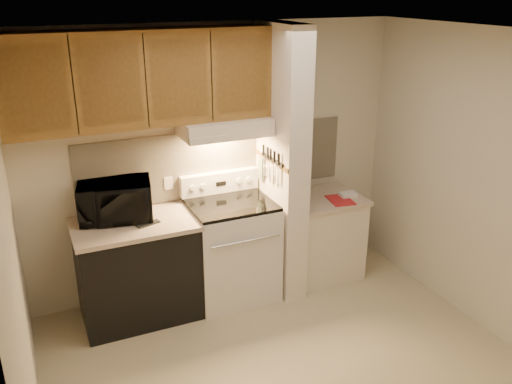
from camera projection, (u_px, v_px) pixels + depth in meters
floor at (287, 365)px, 4.25m from camera, size 3.60×3.60×0.00m
ceiling at (295, 35)px, 3.35m from camera, size 3.60×3.60×0.00m
wall_back at (217, 160)px, 5.08m from camera, size 3.60×2.50×0.02m
wall_left at (13, 271)px, 3.12m from camera, size 0.02×3.00×2.50m
wall_right at (483, 184)px, 4.49m from camera, size 0.02×3.00×2.50m
backsplash at (217, 162)px, 5.08m from camera, size 2.60×0.02×0.63m
range_body at (232, 251)px, 5.07m from camera, size 0.76×0.65×0.92m
oven_window at (245, 262)px, 4.79m from camera, size 0.50×0.01×0.30m
oven_handle at (246, 241)px, 4.68m from camera, size 0.65×0.02×0.02m
cooktop at (231, 204)px, 4.90m from camera, size 0.74×0.64×0.03m
range_backguard at (219, 182)px, 5.10m from camera, size 0.76×0.08×0.20m
range_display at (221, 184)px, 5.07m from camera, size 0.10×0.01×0.04m
range_knob_left_outer at (192, 188)px, 4.96m from camera, size 0.05×0.02×0.05m
range_knob_left_inner at (203, 186)px, 5.00m from camera, size 0.05×0.02×0.05m
range_knob_right_inner at (239, 181)px, 5.13m from camera, size 0.05×0.02×0.05m
range_knob_right_outer at (249, 180)px, 5.17m from camera, size 0.05×0.02×0.05m
dishwasher_front at (138, 272)px, 4.75m from camera, size 1.00×0.63×0.87m
left_countertop at (134, 224)px, 4.59m from camera, size 1.04×0.67×0.04m
spoon_rest at (148, 224)px, 4.54m from camera, size 0.21×0.12×0.01m
teal_jar at (134, 207)px, 4.77m from camera, size 0.11×0.11×0.10m
outlet at (169, 183)px, 4.93m from camera, size 0.08×0.01×0.12m
microwave at (115, 201)px, 4.60m from camera, size 0.67×0.51×0.33m
partition_pillar at (282, 164)px, 4.98m from camera, size 0.22×0.70×2.50m
pillar_trim at (271, 160)px, 4.92m from camera, size 0.01×0.70×0.04m
knife_strip at (272, 160)px, 4.86m from camera, size 0.02×0.42×0.04m
knife_blade_a at (278, 175)px, 4.77m from camera, size 0.01×0.03×0.16m
knife_handle_a at (279, 159)px, 4.71m from camera, size 0.02×0.02×0.10m
knife_blade_b at (275, 174)px, 4.83m from camera, size 0.01×0.04×0.18m
knife_handle_b at (275, 157)px, 4.78m from camera, size 0.02×0.02×0.10m
knife_blade_c at (271, 172)px, 4.91m from camera, size 0.01×0.04×0.20m
knife_handle_c at (271, 154)px, 4.85m from camera, size 0.02×0.02×0.10m
knife_blade_d at (267, 168)px, 4.97m from camera, size 0.01×0.04×0.16m
knife_handle_d at (268, 153)px, 4.90m from camera, size 0.02×0.02×0.10m
knife_blade_e at (264, 167)px, 5.03m from camera, size 0.01×0.04×0.18m
knife_handle_e at (264, 150)px, 4.98m from camera, size 0.02×0.02×0.10m
oven_mitt at (261, 168)px, 5.10m from camera, size 0.03×0.09×0.21m
right_cab_base at (321, 238)px, 5.46m from camera, size 0.70×0.60×0.81m
right_countertop at (323, 199)px, 5.30m from camera, size 0.74×0.64×0.04m
red_folder at (340, 200)px, 5.20m from camera, size 0.26×0.32×0.01m
white_box at (348, 195)px, 5.29m from camera, size 0.17×0.12×0.04m
range_hood at (224, 127)px, 4.76m from camera, size 0.78×0.44×0.15m
hood_lip at (233, 137)px, 4.60m from camera, size 0.78×0.04×0.06m
upper_cabinets at (141, 78)px, 4.37m from camera, size 2.18×0.33×0.77m
cab_door_a at (34, 89)px, 3.92m from camera, size 0.46×0.01×0.63m
cab_gap_a at (73, 86)px, 4.03m from camera, size 0.01×0.01×0.73m
cab_door_b at (110, 84)px, 4.13m from camera, size 0.46×0.01×0.63m
cab_gap_b at (146, 81)px, 4.23m from camera, size 0.01×0.01×0.73m
cab_door_c at (179, 79)px, 4.34m from camera, size 0.46×0.01×0.63m
cab_gap_c at (212, 77)px, 4.44m from camera, size 0.01×0.01×0.73m
cab_door_d at (242, 75)px, 4.54m from camera, size 0.46×0.01×0.63m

